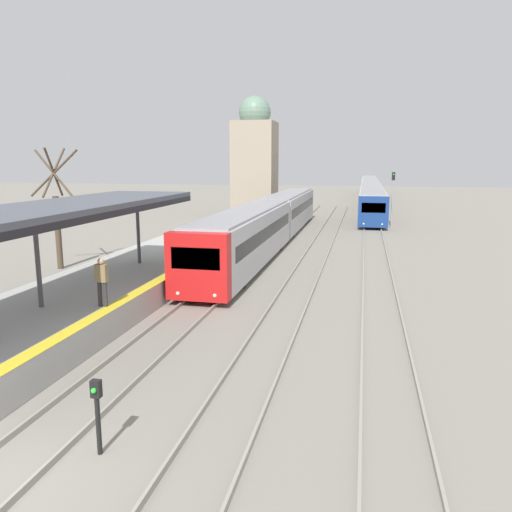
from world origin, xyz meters
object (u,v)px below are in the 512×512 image
Objects in this scene: train_far at (370,190)px; signal_post_near at (97,408)px; signal_mast_far at (393,193)px; person_on_platform at (102,279)px; train_near at (272,219)px.

train_far is 40.69× the size of signal_post_near.
train_far is 29.86m from signal_mast_far.
person_on_platform is 0.03× the size of train_far.
train_far is at bearing 85.06° from signal_post_near.
train_far is (7.31, 40.93, -0.06)m from train_near.
train_near reaches higher than train_far.
person_on_platform is 33.55m from signal_mast_far.
person_on_platform reaches higher than signal_post_near.
train_far is (9.35, 61.45, -0.27)m from person_on_platform.
train_near is at bearing 84.33° from person_on_platform.
train_near is 21.09× the size of signal_post_near.
train_near is 41.58m from train_far.
train_near is at bearing -128.81° from signal_mast_far.
train_near is 14.38m from signal_mast_far.
person_on_platform is 0.34× the size of signal_mast_far.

